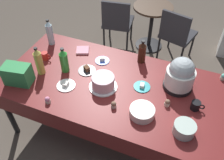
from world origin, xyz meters
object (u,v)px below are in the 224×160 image
object	(u,v)px
slow_cooker	(180,75)
soda_bottle_ginger_ale	(39,62)
dessert_plate_teal	(142,86)
soda_bottle_cola	(142,52)
maroon_chair_right	(177,33)
round_cafe_table	(152,19)
soda_bottle_lime_soda	(64,61)
glass_salad_bowl	(184,129)
maroon_chair_left	(117,21)
dessert_plate_white	(66,85)
soda_bottle_water	(50,33)
dessert_plate_charcoal	(87,70)
soda_carton	(18,74)
cupcake_cocoa	(167,103)
cupcake_vanilla	(114,105)
coffee_mug_black	(196,105)
dessert_plate_cobalt	(102,60)
potluck_table	(112,88)
cupcake_mint	(48,100)
cupcake_berry	(223,77)
ceramic_snack_bowl	(142,112)
frosted_layer_cake	(103,82)
coffee_mug_red	(45,56)

from	to	relation	value
slow_cooker	soda_bottle_ginger_ale	size ratio (longest dim) A/B	1.09
dessert_plate_teal	soda_bottle_cola	xyz separation A→B (m)	(-0.12, 0.37, 0.12)
maroon_chair_right	round_cafe_table	xyz separation A→B (m)	(-0.43, 0.22, 0.01)
soda_bottle_lime_soda	maroon_chair_right	distance (m)	1.84
glass_salad_bowl	soda_bottle_ginger_ale	distance (m)	1.50
maroon_chair_left	round_cafe_table	bearing A→B (deg)	24.64
dessert_plate_white	maroon_chair_right	distance (m)	1.93
soda_bottle_cola	maroon_chair_left	bearing A→B (deg)	122.35
slow_cooker	glass_salad_bowl	xyz separation A→B (m)	(0.15, -0.50, -0.11)
dessert_plate_teal	maroon_chair_left	distance (m)	1.72
dessert_plate_teal	soda_bottle_water	size ratio (longest dim) A/B	0.52
dessert_plate_charcoal	soda_carton	bearing A→B (deg)	-143.86
maroon_chair_left	maroon_chair_right	xyz separation A→B (m)	(0.92, 0.00, 0.00)
cupcake_cocoa	soda_bottle_ginger_ale	bearing A→B (deg)	-177.65
dessert_plate_charcoal	cupcake_vanilla	bearing A→B (deg)	-38.43
soda_bottle_cola	maroon_chair_right	bearing A→B (deg)	79.05
soda_bottle_water	coffee_mug_black	bearing A→B (deg)	-12.25
glass_salad_bowl	coffee_mug_black	size ratio (longest dim) A/B	1.50
dessert_plate_teal	soda_bottle_cola	size ratio (longest dim) A/B	0.61
dessert_plate_cobalt	cupcake_vanilla	xyz separation A→B (m)	(0.36, -0.55, 0.02)
dessert_plate_white	soda_carton	world-z (taller)	soda_carton
soda_bottle_water	soda_bottle_ginger_ale	distance (m)	0.51
dessert_plate_charcoal	coffee_mug_black	size ratio (longest dim) A/B	1.52
potluck_table	cupcake_mint	size ratio (longest dim) A/B	32.59
glass_salad_bowl	dessert_plate_charcoal	distance (m)	1.13
round_cafe_table	coffee_mug_black	bearing A→B (deg)	-64.45
dessert_plate_cobalt	cupcake_vanilla	distance (m)	0.66
glass_salad_bowl	cupcake_vanilla	size ratio (longest dim) A/B	2.69
cupcake_berry	soda_bottle_water	distance (m)	1.93
ceramic_snack_bowl	soda_carton	bearing A→B (deg)	-177.23
dessert_plate_white	round_cafe_table	size ratio (longest dim) A/B	0.26
frosted_layer_cake	dessert_plate_teal	size ratio (longest dim) A/B	1.65
soda_bottle_lime_soda	round_cafe_table	distance (m)	1.87
potluck_table	round_cafe_table	size ratio (longest dim) A/B	3.06
coffee_mug_black	soda_carton	bearing A→B (deg)	-169.67
ceramic_snack_bowl	coffee_mug_black	distance (m)	0.49
soda_bottle_ginger_ale	maroon_chair_left	xyz separation A→B (m)	(0.20, 1.67, -0.41)
slow_cooker	cupcake_vanilla	xyz separation A→B (m)	(-0.48, -0.47, -0.13)
dessert_plate_charcoal	coffee_mug_red	world-z (taller)	coffee_mug_red
ceramic_snack_bowl	round_cafe_table	world-z (taller)	ceramic_snack_bowl
cupcake_vanilla	cupcake_berry	bearing A→B (deg)	40.27
soda_bottle_water	round_cafe_table	size ratio (longest dim) A/B	0.44
maroon_chair_left	dessert_plate_cobalt	bearing A→B (deg)	-76.28
ceramic_snack_bowl	soda_bottle_cola	xyz separation A→B (m)	(-0.22, 0.70, 0.09)
dessert_plate_cobalt	dessert_plate_charcoal	bearing A→B (deg)	-112.27
cupcake_berry	soda_bottle_ginger_ale	bearing A→B (deg)	-161.09
dessert_plate_charcoal	cupcake_berry	xyz separation A→B (m)	(1.32, 0.40, 0.02)
cupcake_berry	cupcake_vanilla	xyz separation A→B (m)	(-0.88, -0.75, 0.00)
frosted_layer_cake	cupcake_cocoa	size ratio (longest dim) A/B	4.04
maroon_chair_right	round_cafe_table	size ratio (longest dim) A/B	1.18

